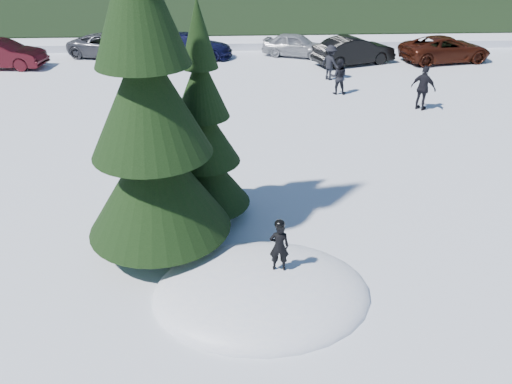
{
  "coord_description": "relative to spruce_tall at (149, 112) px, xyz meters",
  "views": [
    {
      "loc": [
        -0.56,
        -8.0,
        6.72
      ],
      "look_at": [
        0.01,
        2.36,
        1.1
      ],
      "focal_mm": 35.0,
      "sensor_mm": 36.0,
      "label": 1
    }
  ],
  "objects": [
    {
      "name": "ground",
      "position": [
        2.2,
        -1.8,
        -3.32
      ],
      "size": [
        200.0,
        200.0,
        0.0
      ],
      "primitive_type": "plane",
      "color": "white",
      "rests_on": "ground"
    },
    {
      "name": "snow_mound",
      "position": [
        2.2,
        -1.8,
        -3.32
      ],
      "size": [
        4.48,
        3.52,
        0.96
      ],
      "primitive_type": "ellipsoid",
      "color": "white",
      "rests_on": "ground"
    },
    {
      "name": "spruce_tall",
      "position": [
        0.0,
        0.0,
        0.0
      ],
      "size": [
        3.2,
        3.2,
        8.6
      ],
      "color": "black",
      "rests_on": "ground"
    },
    {
      "name": "spruce_short",
      "position": [
        1.0,
        1.4,
        -1.22
      ],
      "size": [
        2.2,
        2.2,
        5.37
      ],
      "color": "black",
      "rests_on": "ground"
    },
    {
      "name": "child_skier",
      "position": [
        2.56,
        -1.61,
        -2.29
      ],
      "size": [
        0.42,
        0.29,
        1.09
      ],
      "primitive_type": "imported",
      "rotation": [
        0.0,
        0.0,
        3.06
      ],
      "color": "black",
      "rests_on": "snow_mound"
    },
    {
      "name": "adult_0",
      "position": [
        6.45,
        11.59,
        -2.56
      ],
      "size": [
        0.85,
        0.72,
        1.52
      ],
      "primitive_type": "imported",
      "rotation": [
        0.0,
        0.0,
        2.92
      ],
      "color": "black",
      "rests_on": "ground"
    },
    {
      "name": "adult_1",
      "position": [
        9.4,
        9.29,
        -2.43
      ],
      "size": [
        1.03,
        1.04,
        1.77
      ],
      "primitive_type": "imported",
      "rotation": [
        0.0,
        0.0,
        2.34
      ],
      "color": "black",
      "rests_on": "ground"
    },
    {
      "name": "adult_2",
      "position": [
        6.5,
        13.86,
        -2.5
      ],
      "size": [
        1.13,
        1.2,
        1.63
      ],
      "primitive_type": "imported",
      "rotation": [
        0.0,
        0.0,
        2.25
      ],
      "color": "black",
      "rests_on": "ground"
    },
    {
      "name": "car_1",
      "position": [
        -10.09,
        16.95,
        -2.6
      ],
      "size": [
        4.52,
        1.96,
        1.45
      ],
      "primitive_type": "imported",
      "rotation": [
        0.0,
        0.0,
        1.47
      ],
      "color": "#34090F",
      "rests_on": "ground"
    },
    {
      "name": "car_2",
      "position": [
        -4.94,
        19.06,
        -2.68
      ],
      "size": [
        5.04,
        3.38,
        1.29
      ],
      "primitive_type": "imported",
      "rotation": [
        0.0,
        0.0,
        1.28
      ],
      "color": "#47484E",
      "rests_on": "ground"
    },
    {
      "name": "car_3",
      "position": [
        -0.39,
        18.74,
        -2.66
      ],
      "size": [
        4.84,
        2.75,
        1.32
      ],
      "primitive_type": "imported",
      "rotation": [
        0.0,
        0.0,
        1.36
      ],
      "color": "black",
      "rests_on": "ground"
    },
    {
      "name": "car_4",
      "position": [
        5.47,
        18.67,
        -2.68
      ],
      "size": [
        4.05,
        2.84,
        1.28
      ],
      "primitive_type": "imported",
      "rotation": [
        0.0,
        0.0,
        1.18
      ],
      "color": "gray",
      "rests_on": "ground"
    },
    {
      "name": "car_5",
      "position": [
        8.32,
        16.72,
        -2.6
      ],
      "size": [
        4.63,
        2.93,
        1.44
      ],
      "primitive_type": "imported",
      "rotation": [
        0.0,
        0.0,
        1.92
      ],
      "color": "black",
      "rests_on": "ground"
    },
    {
      "name": "car_6",
      "position": [
        13.42,
        17.06,
        -2.64
      ],
      "size": [
        5.18,
        3.08,
        1.35
      ],
      "primitive_type": "imported",
      "rotation": [
        0.0,
        0.0,
        1.75
      ],
      "color": "#331209",
      "rests_on": "ground"
    }
  ]
}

